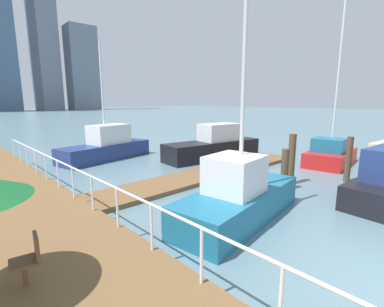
{
  "coord_description": "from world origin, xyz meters",
  "views": [
    {
      "loc": [
        -6.26,
        -0.13,
        3.58
      ],
      "look_at": [
        1.21,
        7.82,
        1.51
      ],
      "focal_mm": 25.57,
      "sensor_mm": 36.0,
      "label": 1
    }
  ],
  "objects_px": {
    "moored_boat_3": "(330,154)",
    "cafe_chair_0": "(30,257)",
    "moored_boat_5": "(238,197)",
    "moored_boat_2": "(107,146)",
    "moored_boat_0": "(214,146)"
  },
  "relations": [
    {
      "from": "moored_boat_3",
      "to": "cafe_chair_0",
      "type": "distance_m",
      "value": 15.44
    },
    {
      "from": "moored_boat_5",
      "to": "moored_boat_3",
      "type": "bearing_deg",
      "value": 5.61
    },
    {
      "from": "moored_boat_5",
      "to": "moored_boat_2",
      "type": "bearing_deg",
      "value": 83.65
    },
    {
      "from": "cafe_chair_0",
      "to": "moored_boat_3",
      "type": "bearing_deg",
      "value": 2.54
    },
    {
      "from": "moored_boat_2",
      "to": "moored_boat_0",
      "type": "bearing_deg",
      "value": -41.12
    },
    {
      "from": "moored_boat_0",
      "to": "moored_boat_5",
      "type": "xyz_separation_m",
      "value": [
        -6.4,
        -6.81,
        -0.09
      ]
    },
    {
      "from": "moored_boat_2",
      "to": "moored_boat_5",
      "type": "bearing_deg",
      "value": -96.35
    },
    {
      "from": "moored_boat_5",
      "to": "cafe_chair_0",
      "type": "relative_size",
      "value": 7.96
    },
    {
      "from": "moored_boat_0",
      "to": "moored_boat_3",
      "type": "relative_size",
      "value": 0.7
    },
    {
      "from": "cafe_chair_0",
      "to": "moored_boat_0",
      "type": "bearing_deg",
      "value": 28.59
    },
    {
      "from": "moored_boat_0",
      "to": "moored_boat_5",
      "type": "relative_size",
      "value": 0.95
    },
    {
      "from": "moored_boat_0",
      "to": "moored_boat_5",
      "type": "bearing_deg",
      "value": -133.23
    },
    {
      "from": "moored_boat_2",
      "to": "moored_boat_5",
      "type": "height_order",
      "value": "moored_boat_5"
    },
    {
      "from": "moored_boat_0",
      "to": "moored_boat_2",
      "type": "bearing_deg",
      "value": 138.88
    },
    {
      "from": "moored_boat_0",
      "to": "cafe_chair_0",
      "type": "distance_m",
      "value": 13.63
    }
  ]
}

